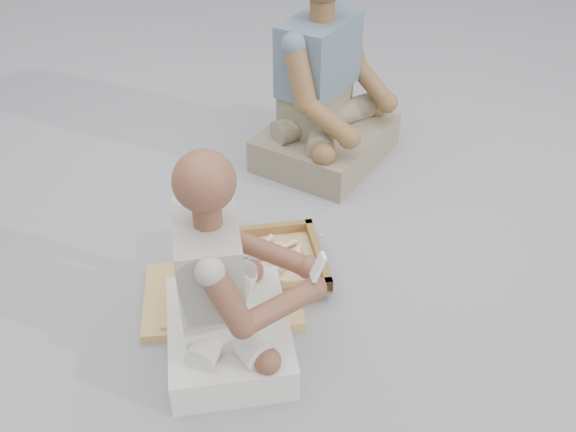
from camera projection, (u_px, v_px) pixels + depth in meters
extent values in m
plane|color=gray|center=(320.00, 302.00, 2.40)|extent=(60.00, 60.00, 0.00)
cube|color=#A67A40|center=(222.00, 296.00, 2.40)|extent=(0.62, 0.46, 0.04)
cube|color=brown|center=(261.00, 266.00, 2.49)|extent=(0.51, 0.42, 0.01)
cube|color=brown|center=(254.00, 232.00, 2.61)|extent=(0.49, 0.06, 0.05)
cube|color=brown|center=(267.00, 292.00, 2.33)|extent=(0.49, 0.06, 0.05)
cube|color=brown|center=(318.00, 253.00, 2.50)|extent=(0.06, 0.39, 0.05)
cube|color=brown|center=(201.00, 267.00, 2.44)|extent=(0.06, 0.39, 0.05)
cube|color=#D5BD7D|center=(260.00, 264.00, 2.48)|extent=(0.45, 0.36, 0.01)
cube|color=silver|center=(261.00, 279.00, 2.41)|extent=(0.13, 0.10, 0.00)
cylinder|color=tan|center=(288.00, 286.00, 2.37)|extent=(0.07, 0.06, 0.02)
cube|color=silver|center=(283.00, 268.00, 2.43)|extent=(0.11, 0.12, 0.00)
cylinder|color=tan|center=(296.00, 251.00, 2.51)|extent=(0.06, 0.07, 0.02)
cube|color=silver|center=(277.00, 253.00, 2.52)|extent=(0.08, 0.14, 0.00)
cylinder|color=tan|center=(295.00, 268.00, 2.45)|extent=(0.05, 0.07, 0.02)
cube|color=silver|center=(261.00, 258.00, 2.49)|extent=(0.15, 0.02, 0.00)
cylinder|color=tan|center=(288.00, 253.00, 2.52)|extent=(0.07, 0.03, 0.02)
cube|color=silver|center=(252.00, 256.00, 2.49)|extent=(0.11, 0.12, 0.00)
cylinder|color=tan|center=(267.00, 241.00, 2.56)|extent=(0.06, 0.07, 0.02)
cube|color=silver|center=(246.00, 249.00, 2.52)|extent=(0.15, 0.02, 0.00)
cylinder|color=tan|center=(274.00, 245.00, 2.54)|extent=(0.07, 0.02, 0.02)
cube|color=silver|center=(234.00, 257.00, 2.49)|extent=(0.15, 0.03, 0.00)
cylinder|color=tan|center=(262.00, 255.00, 2.50)|extent=(0.07, 0.03, 0.02)
cube|color=silver|center=(259.00, 278.00, 2.41)|extent=(0.15, 0.07, 0.00)
cylinder|color=tan|center=(284.00, 267.00, 2.46)|extent=(0.07, 0.05, 0.02)
cube|color=silver|center=(265.00, 254.00, 2.50)|extent=(0.15, 0.06, 0.00)
cylinder|color=tan|center=(288.00, 244.00, 2.55)|extent=(0.07, 0.04, 0.02)
cube|color=silver|center=(253.00, 275.00, 2.41)|extent=(0.14, 0.09, 0.00)
cylinder|color=tan|center=(281.00, 281.00, 2.39)|extent=(0.07, 0.05, 0.02)
cube|color=silver|center=(278.00, 272.00, 2.41)|extent=(0.12, 0.11, 0.00)
cylinder|color=tan|center=(294.00, 256.00, 2.49)|extent=(0.07, 0.06, 0.02)
cube|color=silver|center=(236.00, 278.00, 2.40)|extent=(0.12, 0.11, 0.00)
cylinder|color=tan|center=(261.00, 288.00, 2.35)|extent=(0.07, 0.06, 0.02)
cube|color=#D5BD7D|center=(244.00, 248.00, 2.65)|extent=(0.02, 0.02, 0.00)
cube|color=#D5BD7D|center=(285.00, 250.00, 2.64)|extent=(0.02, 0.02, 0.00)
cube|color=#D5BD7D|center=(226.00, 332.00, 2.27)|extent=(0.02, 0.02, 0.00)
cube|color=#D5BD7D|center=(313.00, 252.00, 2.63)|extent=(0.02, 0.02, 0.00)
cube|color=#D5BD7D|center=(322.00, 235.00, 2.72)|extent=(0.02, 0.02, 0.00)
cube|color=#D5BD7D|center=(182.00, 265.00, 2.56)|extent=(0.02, 0.02, 0.00)
cube|color=#D5BD7D|center=(230.00, 225.00, 2.77)|extent=(0.02, 0.02, 0.00)
cube|color=#D5BD7D|center=(276.00, 233.00, 2.73)|extent=(0.02, 0.02, 0.00)
cube|color=#D5BD7D|center=(203.00, 240.00, 2.69)|extent=(0.02, 0.02, 0.00)
cube|color=#D5BD7D|center=(287.00, 262.00, 2.58)|extent=(0.02, 0.02, 0.00)
cube|color=#D5BD7D|center=(233.00, 264.00, 2.57)|extent=(0.02, 0.02, 0.00)
cube|color=#D5BD7D|center=(252.00, 275.00, 2.52)|extent=(0.02, 0.02, 0.00)
cube|color=#D5BD7D|center=(230.00, 276.00, 2.51)|extent=(0.02, 0.02, 0.00)
cube|color=#D5BD7D|center=(217.00, 334.00, 2.27)|extent=(0.02, 0.02, 0.00)
cube|color=silver|center=(229.00, 335.00, 2.18)|extent=(0.44, 0.54, 0.13)
cube|color=silver|center=(211.00, 307.00, 2.09)|extent=(0.20, 0.29, 0.16)
cube|color=#ADA69A|center=(209.00, 257.00, 1.96)|extent=(0.22, 0.33, 0.26)
sphere|color=brown|center=(204.00, 181.00, 1.79)|extent=(0.18, 0.18, 0.18)
sphere|color=brown|center=(308.00, 267.00, 2.12)|extent=(0.08, 0.08, 0.08)
sphere|color=brown|center=(314.00, 289.00, 2.04)|extent=(0.08, 0.08, 0.08)
cube|color=#80755C|center=(326.00, 143.00, 3.17)|extent=(0.81, 0.81, 0.17)
cube|color=#80755C|center=(315.00, 106.00, 3.09)|extent=(0.41, 0.41, 0.20)
cube|color=slate|center=(319.00, 54.00, 2.93)|extent=(0.46, 0.45, 0.33)
sphere|color=brown|center=(387.00, 102.00, 3.10)|extent=(0.10, 0.10, 0.10)
sphere|color=brown|center=(349.00, 138.00, 2.83)|extent=(0.10, 0.10, 0.10)
cube|color=white|center=(318.00, 267.00, 1.99)|extent=(0.05, 0.04, 0.10)
cube|color=black|center=(318.00, 265.00, 1.98)|extent=(0.02, 0.03, 0.03)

